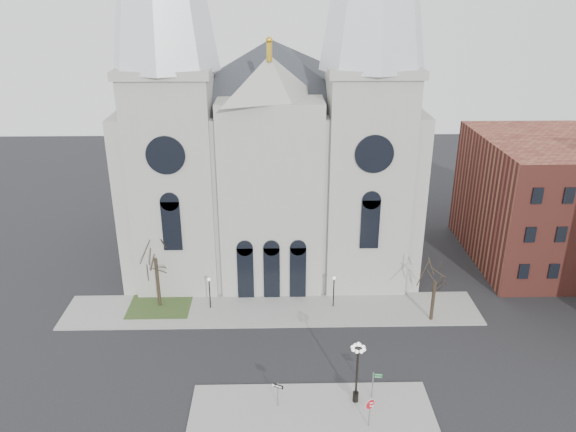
{
  "coord_description": "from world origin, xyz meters",
  "views": [
    {
      "loc": [
        0.55,
        -35.85,
        29.29
      ],
      "look_at": [
        1.49,
        8.0,
        11.18
      ],
      "focal_mm": 35.0,
      "sensor_mm": 36.0,
      "label": 1
    }
  ],
  "objects_px": {
    "globe_lamp": "(357,365)",
    "one_way_sign": "(278,390)",
    "stop_sign": "(370,407)",
    "street_name_sign": "(374,383)"
  },
  "relations": [
    {
      "from": "street_name_sign",
      "to": "globe_lamp",
      "type": "bearing_deg",
      "value": -160.32
    },
    {
      "from": "one_way_sign",
      "to": "street_name_sign",
      "type": "bearing_deg",
      "value": 30.88
    },
    {
      "from": "stop_sign",
      "to": "globe_lamp",
      "type": "xyz_separation_m",
      "value": [
        -0.61,
        2.58,
        1.63
      ]
    },
    {
      "from": "globe_lamp",
      "to": "one_way_sign",
      "type": "bearing_deg",
      "value": -176.45
    },
    {
      "from": "globe_lamp",
      "to": "one_way_sign",
      "type": "relative_size",
      "value": 2.57
    },
    {
      "from": "stop_sign",
      "to": "globe_lamp",
      "type": "height_order",
      "value": "globe_lamp"
    },
    {
      "from": "stop_sign",
      "to": "street_name_sign",
      "type": "xyz_separation_m",
      "value": [
        0.79,
        2.97,
        -0.34
      ]
    },
    {
      "from": "one_way_sign",
      "to": "street_name_sign",
      "type": "xyz_separation_m",
      "value": [
        7.26,
        0.75,
        -0.05
      ]
    },
    {
      "from": "stop_sign",
      "to": "one_way_sign",
      "type": "relative_size",
      "value": 1.15
    },
    {
      "from": "street_name_sign",
      "to": "one_way_sign",
      "type": "bearing_deg",
      "value": -169.84
    }
  ]
}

